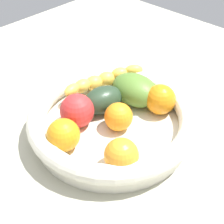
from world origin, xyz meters
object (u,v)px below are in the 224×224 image
orange_front (120,116)px  mango_green (135,90)px  fruit_bowl (112,121)px  tomato_red (77,111)px  orange_mid_right (161,99)px  avocado_dark (103,100)px  banana_draped_left (102,80)px  orange_rear (63,135)px  orange_mid_left (121,155)px

orange_front → mango_green: mango_green is taller
fruit_bowl → orange_front: orange_front is taller
tomato_red → mango_green: 13.84cm
orange_mid_right → avocado_dark: size_ratio=0.71×
tomato_red → mango_green: size_ratio=0.62×
banana_draped_left → orange_front: 13.02cm
orange_front → orange_rear: (11.33, -3.52, 0.27)cm
fruit_bowl → mango_green: 9.17cm
banana_draped_left → mango_green: bearing=102.8°
orange_mid_right → mango_green: bearing=-81.1°
banana_draped_left → orange_mid_right: 14.41cm
banana_draped_left → mango_green: (-1.85, 8.13, 0.40)cm
orange_rear → tomato_red: (-6.14, -3.11, 0.32)cm
banana_draped_left → avocado_dark: 7.39cm
orange_mid_left → mango_green: (-16.07, -10.60, 0.11)cm
orange_mid_left → mango_green: bearing=-146.6°
orange_rear → mango_green: size_ratio=0.56×
orange_front → orange_rear: orange_rear is taller
orange_mid_left → orange_rear: bearing=-72.2°
orange_rear → tomato_red: bearing=-153.2°
fruit_bowl → orange_rear: size_ratio=5.46×
orange_mid_right → fruit_bowl: bearing=-25.0°
orange_mid_right → avocado_dark: bearing=-48.1°
orange_rear → mango_green: (-19.56, 0.30, 0.06)cm
orange_mid_left → tomato_red: bearing=-100.7°
orange_front → orange_mid_right: 9.59cm
orange_front → fruit_bowl: bearing=-74.3°
fruit_bowl → orange_mid_right: 10.93cm
fruit_bowl → mango_green: bearing=-170.3°
orange_mid_left → tomato_red: (-2.65, -14.00, 0.36)cm
orange_front → mango_green: (-8.23, -3.22, 0.33)cm
banana_draped_left → orange_mid_left: bearing=52.8°
orange_front → avocado_dark: bearing=-102.2°
fruit_bowl → orange_mid_right: orange_mid_right is taller
tomato_red → orange_front: bearing=128.1°
banana_draped_left → orange_front: size_ratio=3.49×
orange_front → orange_mid_right: (-9.17, 2.77, 0.34)cm
fruit_bowl → orange_rear: 11.25cm
orange_mid_right → tomato_red: (14.36, -9.40, 0.24)cm
orange_mid_right → orange_mid_left: bearing=15.2°
orange_front → tomato_red: 8.44cm
fruit_bowl → orange_rear: orange_rear is taller
tomato_red → mango_green: bearing=165.8°
tomato_red → fruit_bowl: bearing=133.9°
banana_draped_left → avocado_dark: size_ratio=2.20×
fruit_bowl → tomato_red: size_ratio=4.95×
orange_mid_right → orange_rear: (20.50, -6.29, -0.07)cm
banana_draped_left → orange_rear: bearing=23.9°
orange_rear → mango_green: mango_green is taller
orange_front → mango_green: 8.84cm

